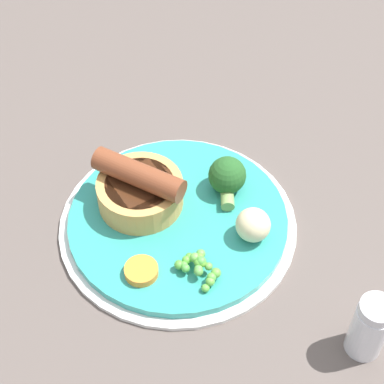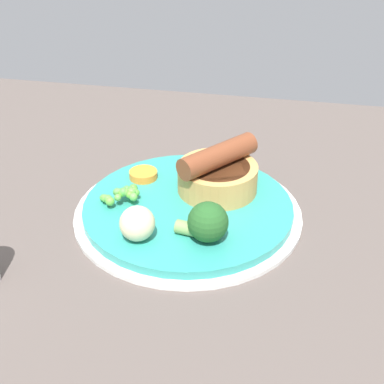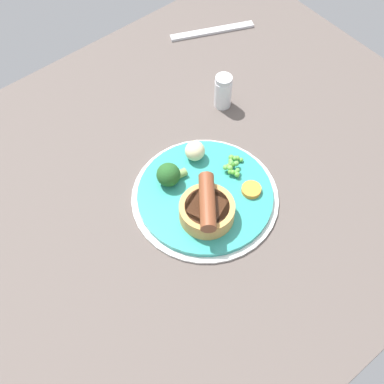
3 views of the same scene
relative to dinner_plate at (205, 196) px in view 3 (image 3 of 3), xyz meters
The scene contains 9 objects.
dining_table 7.06cm from the dinner_plate, 137.17° to the left, with size 110.00×80.00×3.00cm, color #564C47.
dinner_plate is the anchor object (origin of this frame).
sausage_pudding 5.27cm from the dinner_plate, 126.83° to the right, with size 8.86×9.24×5.54cm.
pea_pile 7.24cm from the dinner_plate, ahead, with size 4.32×4.22×1.93cm.
broccoli_floret_near 7.01cm from the dinner_plate, 117.93° to the left, with size 5.34×3.99×3.99cm.
potato_chunk_2 8.23cm from the dinner_plate, 63.15° to the left, with size 3.48×3.41×3.51cm, color beige.
carrot_slice_3 7.74cm from the dinner_plate, 35.48° to the right, with size 3.26×3.26×0.86cm, color orange.
fork 42.20cm from the dinner_plate, 47.91° to the left, with size 18.00×1.60×0.60cm, color silver.
salt_shaker 21.89cm from the dinner_plate, 41.31° to the left, with size 3.25×3.25×6.91cm.
Camera 3 is at (-27.84, -41.30, 77.65)cm, focal length 50.00 mm.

